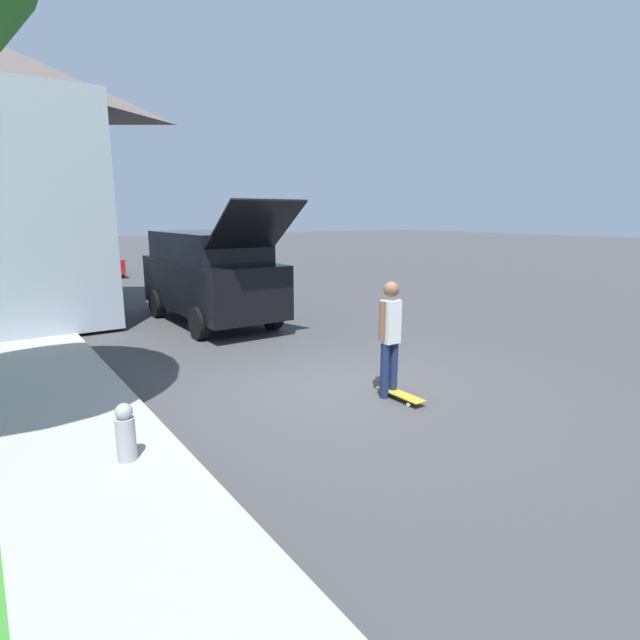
# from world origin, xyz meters

# --- Properties ---
(ground_plane) EXTENTS (120.00, 120.00, 0.00)m
(ground_plane) POSITION_xyz_m (0.00, 0.00, 0.00)
(ground_plane) COLOR #3D3D3F
(sidewalk) EXTENTS (1.80, 80.00, 0.10)m
(sidewalk) POSITION_xyz_m (-3.60, 6.00, 0.05)
(sidewalk) COLOR #9E9E99
(sidewalk) RESTS_ON ground_plane
(suv_parked) EXTENTS (2.04, 5.51, 2.94)m
(suv_parked) POSITION_xyz_m (0.35, 5.58, 1.21)
(suv_parked) COLOR black
(suv_parked) RESTS_ON ground_plane
(car_down_street) EXTENTS (1.88, 4.01, 1.33)m
(car_down_street) POSITION_xyz_m (-0.01, 17.87, 0.63)
(car_down_street) COLOR maroon
(car_down_street) RESTS_ON ground_plane
(skateboarder) EXTENTS (0.41, 0.23, 1.72)m
(skateboarder) POSITION_xyz_m (0.44, -0.81, 0.96)
(skateboarder) COLOR #192347
(skateboarder) RESTS_ON ground_plane
(skateboard) EXTENTS (0.22, 0.83, 0.10)m
(skateboard) POSITION_xyz_m (0.48, -1.03, 0.08)
(skateboard) COLOR #A89323
(skateboard) RESTS_ON ground_plane
(fire_hydrant) EXTENTS (0.20, 0.20, 0.63)m
(fire_hydrant) POSITION_xyz_m (-3.31, -0.83, 0.41)
(fire_hydrant) COLOR #99999E
(fire_hydrant) RESTS_ON sidewalk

